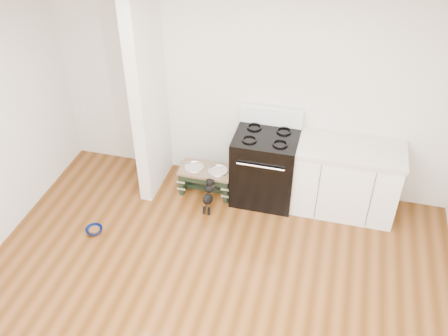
% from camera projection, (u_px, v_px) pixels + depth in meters
% --- Properties ---
extents(ground, '(5.00, 5.00, 0.00)m').
position_uv_depth(ground, '(195.00, 331.00, 4.79)').
color(ground, '#4E2A0E').
rests_on(ground, ground).
extents(room_shell, '(5.00, 5.00, 5.00)m').
position_uv_depth(room_shell, '(188.00, 204.00, 3.82)').
color(room_shell, silver).
rests_on(room_shell, ground).
extents(partition_wall, '(0.15, 0.80, 2.70)m').
position_uv_depth(partition_wall, '(148.00, 91.00, 5.85)').
color(partition_wall, silver).
rests_on(partition_wall, ground).
extents(oven_range, '(0.76, 0.69, 1.14)m').
position_uv_depth(oven_range, '(265.00, 166.00, 6.13)').
color(oven_range, black).
rests_on(oven_range, ground).
extents(cabinet_run, '(1.24, 0.64, 0.91)m').
position_uv_depth(cabinet_run, '(346.00, 179.00, 5.96)').
color(cabinet_run, white).
rests_on(cabinet_run, ground).
extents(dog_feeder, '(0.66, 0.35, 0.38)m').
position_uv_depth(dog_feeder, '(206.00, 176.00, 6.32)').
color(dog_feeder, black).
rests_on(dog_feeder, ground).
extents(puppy, '(0.12, 0.34, 0.40)m').
position_uv_depth(puppy, '(208.00, 195.00, 6.08)').
color(puppy, black).
rests_on(puppy, ground).
extents(floor_bowl, '(0.23, 0.23, 0.06)m').
position_uv_depth(floor_bowl, '(94.00, 230.00, 5.86)').
color(floor_bowl, '#0B174F').
rests_on(floor_bowl, ground).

